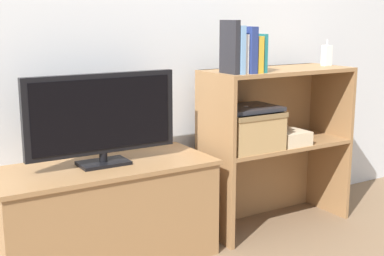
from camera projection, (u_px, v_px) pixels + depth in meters
name	position (u px, v px, depth m)	size (l,w,h in m)	color
ground_plane	(211.00, 256.00, 2.53)	(16.00, 16.00, 0.00)	brown
tv_stand	(105.00, 214.00, 2.43)	(0.99, 0.43, 0.46)	olive
tv	(102.00, 116.00, 2.34)	(0.69, 0.14, 0.41)	black
bookshelf_lower_tier	(268.00, 169.00, 2.93)	(0.81, 0.34, 0.46)	olive
bookshelf_upper_tier	(270.00, 94.00, 2.84)	(0.81, 0.34, 0.39)	olive
book_charcoal	(230.00, 47.00, 2.50)	(0.03, 0.13, 0.25)	#232328
book_skyblue	(235.00, 50.00, 2.52)	(0.03, 0.15, 0.22)	#709ECC
book_ivory	(240.00, 54.00, 2.54)	(0.02, 0.12, 0.18)	silver
book_navy	(245.00, 50.00, 2.55)	(0.04, 0.15, 0.22)	navy
book_mustard	(252.00, 54.00, 2.58)	(0.03, 0.14, 0.17)	gold
book_teal	(258.00, 53.00, 2.59)	(0.02, 0.13, 0.18)	#1E7075
baby_monitor	(327.00, 55.00, 2.93)	(0.05, 0.04, 0.14)	white
storage_basket_left	(245.00, 127.00, 2.70)	(0.30, 0.31, 0.19)	tan
laptop	(246.00, 108.00, 2.68)	(0.33, 0.24, 0.02)	#2D2D33
magazine_stack	(285.00, 136.00, 2.83)	(0.17, 0.25, 0.07)	beige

